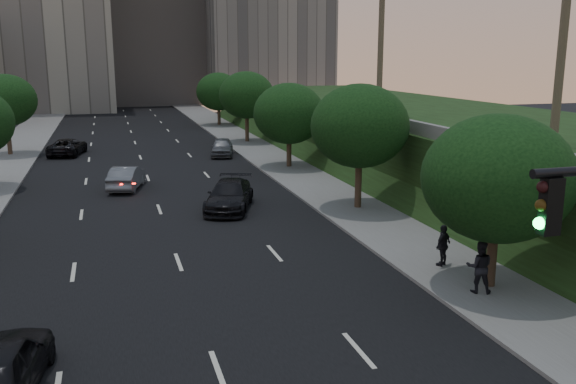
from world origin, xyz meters
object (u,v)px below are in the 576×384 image
object	(u,v)px
sedan_near_left	(0,367)
pedestrian_b	(479,267)
sedan_far_right	(222,147)
sedan_near_right	(229,195)
sedan_mid_left	(127,178)
pedestrian_c	(443,245)
sedan_far_left	(68,147)

from	to	relation	value
sedan_near_left	pedestrian_b	size ratio (longest dim) A/B	2.52
sedan_far_right	sedan_near_right	bearing A→B (deg)	-86.48
sedan_near_right	sedan_mid_left	bearing A→B (deg)	146.42
pedestrian_c	pedestrian_b	bearing A→B (deg)	54.00
sedan_near_left	sedan_far_right	bearing A→B (deg)	-101.53
sedan_far_left	sedan_near_right	world-z (taller)	sedan_near_right
sedan_mid_left	sedan_near_right	bearing A→B (deg)	140.85
sedan_far_left	sedan_far_right	size ratio (longest dim) A/B	1.17
sedan_near_left	sedan_near_right	world-z (taller)	sedan_near_left
sedan_mid_left	pedestrian_b	xyz separation A→B (m)	(10.99, -21.35, 0.33)
sedan_near_right	pedestrian_c	distance (m)	13.15
pedestrian_c	sedan_far_right	bearing A→B (deg)	-114.66
sedan_mid_left	sedan_near_left	bearing A→B (deg)	95.17
sedan_near_left	pedestrian_c	world-z (taller)	pedestrian_c
sedan_far_right	pedestrian_b	size ratio (longest dim) A/B	2.38
sedan_near_right	pedestrian_c	world-z (taller)	pedestrian_c
sedan_far_right	pedestrian_c	world-z (taller)	pedestrian_c
sedan_near_right	pedestrian_c	bearing A→B (deg)	-42.48
pedestrian_b	pedestrian_c	bearing A→B (deg)	-68.82
sedan_mid_left	pedestrian_b	distance (m)	24.01
pedestrian_b	pedestrian_c	world-z (taller)	pedestrian_b
pedestrian_b	pedestrian_c	distance (m)	2.80
sedan_near_left	pedestrian_b	bearing A→B (deg)	-163.95
sedan_mid_left	sedan_far_right	distance (m)	13.62
sedan_far_right	sedan_near_left	bearing A→B (deg)	-96.13
pedestrian_b	sedan_far_right	bearing A→B (deg)	-58.46
pedestrian_c	sedan_mid_left	bearing A→B (deg)	-89.65
pedestrian_b	sedan_mid_left	bearing A→B (deg)	-36.43
sedan_near_left	pedestrian_c	xyz separation A→B (m)	(15.02, 5.05, 0.18)
sedan_near_left	sedan_near_right	distance (m)	18.92
pedestrian_c	sedan_near_left	bearing A→B (deg)	-12.26
sedan_mid_left	pedestrian_b	world-z (taller)	pedestrian_b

